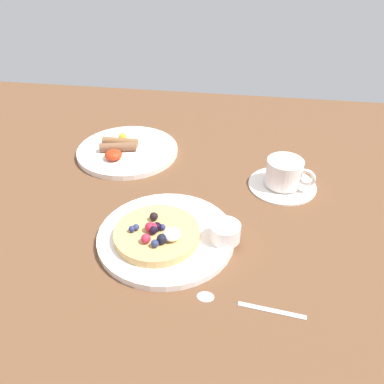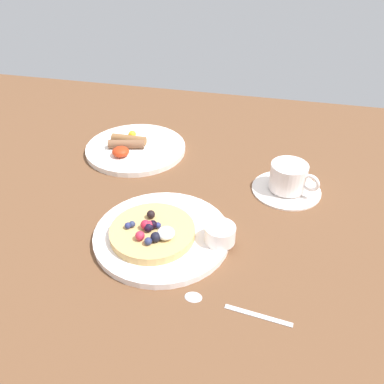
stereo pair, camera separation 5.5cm
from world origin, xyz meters
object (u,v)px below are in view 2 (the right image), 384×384
(pancake_plate, at_px, (162,235))
(teaspoon, at_px, (219,304))
(syrup_ramekin, at_px, (220,234))
(coffee_cup, at_px, (289,176))
(coffee_saucer, at_px, (286,189))
(breakfast_plate, at_px, (136,148))

(pancake_plate, xyz_separation_m, teaspoon, (0.13, -0.13, -0.00))
(teaspoon, bearing_deg, syrup_ramekin, 99.51)
(syrup_ramekin, height_order, coffee_cup, coffee_cup)
(coffee_saucer, relative_size, teaspoon, 0.87)
(breakfast_plate, distance_m, coffee_saucer, 0.39)
(pancake_plate, xyz_separation_m, syrup_ramekin, (0.11, 0.00, 0.02))
(syrup_ramekin, bearing_deg, coffee_cup, 61.39)
(syrup_ramekin, relative_size, teaspoon, 0.33)
(coffee_cup, bearing_deg, coffee_saucer, 156.60)
(coffee_cup, bearing_deg, pancake_plate, -136.75)
(breakfast_plate, height_order, coffee_saucer, breakfast_plate)
(coffee_saucer, relative_size, coffee_cup, 1.42)
(coffee_cup, bearing_deg, syrup_ramekin, -118.61)
(pancake_plate, relative_size, teaspoon, 1.49)
(syrup_ramekin, height_order, teaspoon, syrup_ramekin)
(pancake_plate, bearing_deg, syrup_ramekin, 0.90)
(pancake_plate, height_order, coffee_saucer, pancake_plate)
(pancake_plate, distance_m, syrup_ramekin, 0.11)
(syrup_ramekin, height_order, breakfast_plate, syrup_ramekin)
(breakfast_plate, bearing_deg, coffee_saucer, -13.38)
(syrup_ramekin, relative_size, coffee_saucer, 0.37)
(breakfast_plate, xyz_separation_m, teaspoon, (0.29, -0.43, -0.00))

